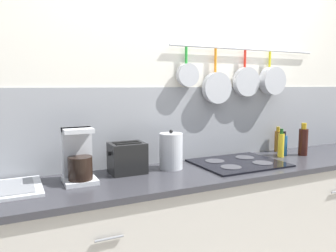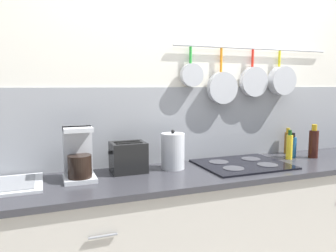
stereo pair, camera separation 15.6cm
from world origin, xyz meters
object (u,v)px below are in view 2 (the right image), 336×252
(kettle, at_px, (173,151))
(bottle_cooking_wine, at_px, (292,146))
(bottle_vinegar, at_px, (314,143))
(coffee_maker, at_px, (79,158))
(toaster, at_px, (128,157))
(bottle_sesame_oil, at_px, (289,146))
(bottle_olive_oil, at_px, (287,142))

(kettle, distance_m, bottle_cooking_wine, 0.95)
(bottle_cooking_wine, distance_m, bottle_vinegar, 0.15)
(coffee_maker, distance_m, toaster, 0.31)
(kettle, xyz_separation_m, bottle_sesame_oil, (0.89, -0.05, -0.02))
(toaster, distance_m, bottle_olive_oil, 1.31)
(coffee_maker, xyz_separation_m, toaster, (0.30, 0.06, -0.03))
(bottle_sesame_oil, xyz_separation_m, bottle_cooking_wine, (0.06, 0.04, -0.01))
(coffee_maker, relative_size, bottle_sesame_oil, 1.41)
(kettle, height_order, bottle_sesame_oil, kettle)
(bottle_vinegar, bearing_deg, bottle_cooking_wine, 154.53)
(bottle_olive_oil, bearing_deg, bottle_sesame_oil, -127.56)
(toaster, relative_size, bottle_sesame_oil, 1.07)
(bottle_sesame_oil, bearing_deg, bottle_cooking_wine, 32.08)
(bottle_vinegar, bearing_deg, bottle_sesame_oil, 172.82)
(coffee_maker, distance_m, bottle_cooking_wine, 1.54)
(bottle_cooking_wine, relative_size, bottle_olive_oil, 0.92)
(bottle_cooking_wine, relative_size, bottle_vinegar, 0.74)
(bottle_sesame_oil, xyz_separation_m, bottle_vinegar, (0.20, -0.03, 0.02))
(kettle, xyz_separation_m, bottle_cooking_wine, (0.95, -0.01, -0.03))
(coffee_maker, distance_m, kettle, 0.59)
(coffee_maker, bearing_deg, toaster, 10.43)
(coffee_maker, height_order, toaster, coffee_maker)
(bottle_sesame_oil, bearing_deg, bottle_olive_oil, 52.44)
(kettle, distance_m, bottle_sesame_oil, 0.89)
(bottle_cooking_wine, xyz_separation_m, bottle_olive_oil, (0.07, 0.13, 0.01))
(bottle_cooking_wine, bearing_deg, bottle_olive_oil, 62.89)
(kettle, xyz_separation_m, bottle_olive_oil, (1.02, 0.12, -0.03))
(toaster, bearing_deg, bottle_olive_oil, 4.34)
(bottle_cooking_wine, distance_m, bottle_olive_oil, 0.14)
(bottle_olive_oil, bearing_deg, coffee_maker, -174.50)
(coffee_maker, distance_m, bottle_sesame_oil, 1.48)
(toaster, distance_m, kettle, 0.29)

